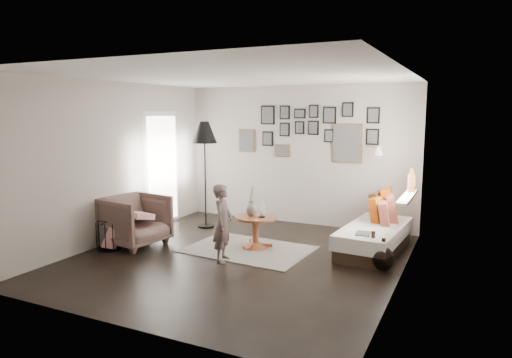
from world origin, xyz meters
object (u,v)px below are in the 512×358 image
at_px(floor_lamp, 205,136).
at_px(magazine_basket, 108,236).
at_px(armchair, 135,221).
at_px(demijohn_small, 383,259).
at_px(pedestal_table, 255,233).
at_px(daybed, 376,233).
at_px(vase, 251,207).
at_px(child, 223,223).
at_px(demijohn_large, 372,253).

relative_size(floor_lamp, magazine_basket, 4.44).
xyz_separation_m(armchair, magazine_basket, (-0.23, -0.36, -0.19)).
distance_m(magazine_basket, demijohn_small, 4.09).
height_order(pedestal_table, daybed, daybed).
bearing_deg(vase, child, -94.54).
relative_size(pedestal_table, magazine_basket, 1.47).
height_order(vase, armchair, vase).
bearing_deg(pedestal_table, magazine_basket, -152.31).
xyz_separation_m(pedestal_table, daybed, (1.71, 0.69, 0.04)).
bearing_deg(armchair, child, -83.93).
relative_size(daybed, armchair, 2.12).
xyz_separation_m(vase, demijohn_small, (2.07, -0.23, -0.48)).
xyz_separation_m(pedestal_table, magazine_basket, (-2.01, -1.05, -0.02)).
bearing_deg(magazine_basket, daybed, 25.14).
height_order(pedestal_table, demijohn_large, pedestal_table).
bearing_deg(floor_lamp, child, -51.25).
bearing_deg(daybed, child, -137.32).
distance_m(daybed, demijohn_large, 0.79).
distance_m(armchair, demijohn_large, 3.67).
distance_m(daybed, magazine_basket, 4.11).
bearing_deg(demijohn_large, vase, 176.73).
bearing_deg(child, pedestal_table, -23.22).
height_order(magazine_basket, demijohn_small, demijohn_small).
distance_m(pedestal_table, armchair, 1.92).
height_order(armchair, child, child).
bearing_deg(pedestal_table, daybed, 22.01).
bearing_deg(vase, pedestal_table, -14.04).
distance_m(vase, daybed, 1.95).
bearing_deg(magazine_basket, armchair, 58.12).
relative_size(pedestal_table, child, 0.58).
distance_m(demijohn_small, child, 2.24).
bearing_deg(demijohn_large, daybed, 98.19).
relative_size(daybed, floor_lamp, 0.96).
bearing_deg(child, daybed, -64.48).
bearing_deg(floor_lamp, vase, -30.46).
distance_m(vase, demijohn_large, 1.96).
xyz_separation_m(pedestal_table, armchair, (-1.78, -0.69, 0.17)).
bearing_deg(demijohn_small, child, -165.23).
height_order(pedestal_table, demijohn_small, pedestal_table).
height_order(demijohn_small, child, child).
bearing_deg(daybed, demijohn_small, -68.63).
bearing_deg(floor_lamp, demijohn_large, -15.35).
distance_m(magazine_basket, demijohn_large, 3.96).
relative_size(pedestal_table, demijohn_large, 1.30).
xyz_separation_m(daybed, demijohn_large, (0.11, -0.78, -0.08)).
xyz_separation_m(magazine_basket, demijohn_small, (4.00, 0.85, -0.05)).
bearing_deg(magazine_basket, demijohn_large, 14.13).
xyz_separation_m(daybed, armchair, (-3.50, -1.38, 0.13)).
xyz_separation_m(armchair, floor_lamp, (0.38, 1.49, 1.27)).
relative_size(magazine_basket, demijohn_small, 0.97).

